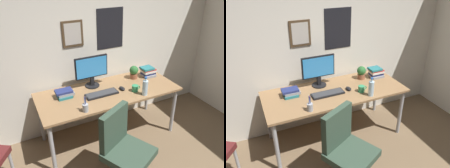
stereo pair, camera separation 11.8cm
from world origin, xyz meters
TOP-DOWN VIEW (x-y plane):
  - wall_back at (0.00, 2.15)m, footprint 4.40×0.10m
  - desk at (0.12, 1.68)m, footprint 1.89×0.78m
  - office_chair at (-0.10, 0.88)m, footprint 0.62×0.62m
  - monitor at (-0.02, 1.91)m, footprint 0.46×0.20m
  - keyboard at (-0.01, 1.63)m, footprint 0.43×0.15m
  - computer_mouse at (0.29, 1.63)m, footprint 0.06×0.11m
  - water_bottle at (0.49, 1.38)m, footprint 0.07×0.07m
  - coffee_mug_near at (0.43, 1.51)m, footprint 0.12×0.08m
  - potted_plant at (0.62, 1.86)m, footprint 0.13×0.13m
  - pen_cup at (-0.33, 1.37)m, footprint 0.07×0.07m
  - book_stack_left at (-0.45, 1.79)m, footprint 0.23×0.16m
  - book_stack_right at (0.85, 1.83)m, footprint 0.21×0.18m

SIDE VIEW (x-z plane):
  - office_chair at x=-0.10m, z-range 0.05..1.00m
  - desk at x=0.12m, z-range 0.31..1.06m
  - keyboard at x=-0.01m, z-range 0.75..0.78m
  - computer_mouse at x=0.29m, z-range 0.75..0.79m
  - coffee_mug_near at x=0.43m, z-range 0.75..0.84m
  - book_stack_left at x=-0.45m, z-range 0.75..0.85m
  - pen_cup at x=-0.33m, z-range 0.71..0.91m
  - book_stack_right at x=0.85m, z-range 0.75..0.90m
  - potted_plant at x=0.62m, z-range 0.76..0.96m
  - water_bottle at x=0.49m, z-range 0.73..0.99m
  - monitor at x=-0.02m, z-range 0.78..1.21m
  - wall_back at x=0.00m, z-range 0.00..2.60m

